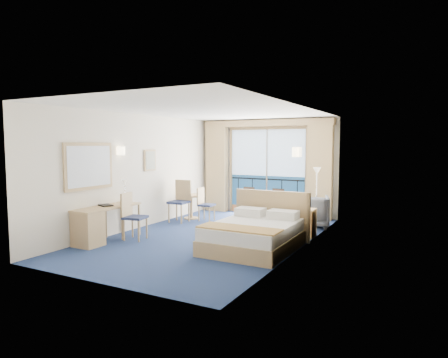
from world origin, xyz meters
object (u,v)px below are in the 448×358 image
at_px(bed, 255,234).
at_px(armchair, 311,211).
at_px(desk_chair, 132,213).
at_px(table_chair_b, 181,198).
at_px(table_chair_a, 204,202).
at_px(round_table, 191,201).
at_px(desk, 92,225).
at_px(nightstand, 304,222).
at_px(floor_lamp, 317,182).

height_order(bed, armchair, bed).
bearing_deg(desk_chair, table_chair_b, -5.22).
bearing_deg(table_chair_a, round_table, 75.90).
bearing_deg(desk, nightstand, 37.74).
xyz_separation_m(desk, round_table, (0.20, 3.30, 0.09)).
bearing_deg(armchair, round_table, -9.16).
bearing_deg(floor_lamp, bed, -100.33).
xyz_separation_m(desk_chair, table_chair_a, (0.27, 2.50, -0.07)).
relative_size(floor_lamp, table_chair_b, 1.34).
bearing_deg(armchair, bed, 63.96).
distance_m(desk_chair, table_chair_a, 2.51).
bearing_deg(armchair, table_chair_a, -6.20).
relative_size(floor_lamp, table_chair_a, 1.66).
xyz_separation_m(bed, round_table, (-2.76, 2.07, 0.20)).
relative_size(desk, round_table, 2.14).
distance_m(desk, table_chair_b, 2.85).
distance_m(bed, nightstand, 1.55).
xyz_separation_m(desk_chair, round_table, (-0.17, 2.58, -0.07)).
xyz_separation_m(desk_chair, table_chair_b, (-0.20, 2.11, 0.05)).
xyz_separation_m(round_table, table_chair_b, (-0.02, -0.46, 0.12)).
bearing_deg(nightstand, armchair, 97.27).
height_order(armchair, table_chair_a, table_chair_a).
height_order(floor_lamp, table_chair_b, floor_lamp).
height_order(nightstand, desk_chair, desk_chair).
relative_size(nightstand, armchair, 0.72).
distance_m(nightstand, desk, 4.40).
bearing_deg(desk, table_chair_b, 86.36).
distance_m(floor_lamp, table_chair_b, 3.45).
bearing_deg(nightstand, floor_lamp, 91.75).
bearing_deg(bed, round_table, 143.08).
distance_m(nightstand, floor_lamp, 1.40).
bearing_deg(floor_lamp, nightstand, -88.25).
distance_m(desk_chair, round_table, 2.58).
bearing_deg(bed, nightstand, 70.64).
relative_size(desk_chair, round_table, 1.37).
height_order(nightstand, floor_lamp, floor_lamp).
height_order(bed, nightstand, bed).
bearing_deg(table_chair_a, desk, 164.42).
distance_m(armchair, table_chair_b, 3.30).
height_order(nightstand, table_chair_b, table_chair_b).
distance_m(floor_lamp, desk, 5.21).
relative_size(armchair, desk_chair, 0.85).
height_order(desk_chair, round_table, desk_chair).
bearing_deg(round_table, table_chair_a, -9.90).
relative_size(nightstand, floor_lamp, 0.42).
bearing_deg(desk_chair, nightstand, -68.10).
distance_m(round_table, table_chair_b, 0.48).
bearing_deg(armchair, nightstand, 79.71).
distance_m(armchair, desk, 5.03).
relative_size(round_table, table_chair_b, 0.67).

